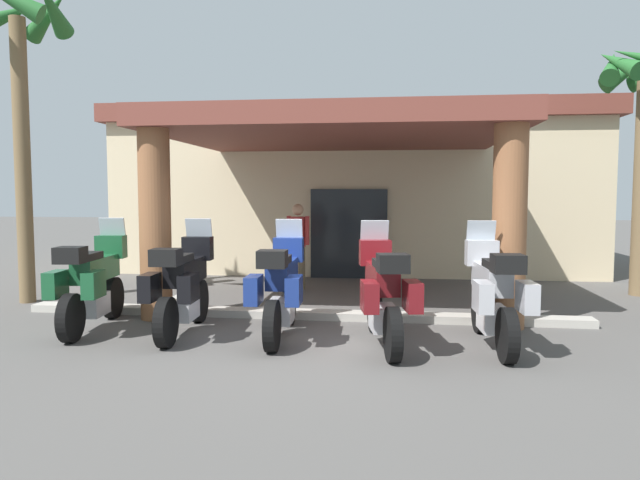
# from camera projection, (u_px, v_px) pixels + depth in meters

# --- Properties ---
(ground_plane) EXTENTS (80.00, 80.00, 0.00)m
(ground_plane) POSITION_uv_depth(u_px,v_px,m) (309.00, 340.00, 8.02)
(ground_plane) COLOR #514F4C
(motel_building) EXTENTS (12.48, 11.35, 4.18)m
(motel_building) POSITION_uv_depth(u_px,v_px,m) (356.00, 188.00, 16.34)
(motel_building) COLOR beige
(motel_building) RESTS_ON ground_plane
(motorcycle_green) EXTENTS (0.78, 2.21, 1.61)m
(motorcycle_green) POSITION_uv_depth(u_px,v_px,m) (92.00, 282.00, 8.56)
(motorcycle_green) COLOR black
(motorcycle_green) RESTS_ON ground_plane
(motorcycle_black) EXTENTS (0.73, 2.21, 1.61)m
(motorcycle_black) POSITION_uv_depth(u_px,v_px,m) (183.00, 285.00, 8.29)
(motorcycle_black) COLOR black
(motorcycle_black) RESTS_ON ground_plane
(motorcycle_blue) EXTENTS (0.72, 2.21, 1.61)m
(motorcycle_blue) POSITION_uv_depth(u_px,v_px,m) (281.00, 287.00, 8.09)
(motorcycle_blue) COLOR black
(motorcycle_blue) RESTS_ON ground_plane
(motorcycle_maroon) EXTENTS (0.88, 2.20, 1.61)m
(motorcycle_maroon) POSITION_uv_depth(u_px,v_px,m) (383.00, 293.00, 7.64)
(motorcycle_maroon) COLOR black
(motorcycle_maroon) RESTS_ON ground_plane
(motorcycle_silver) EXTENTS (0.73, 2.21, 1.61)m
(motorcycle_silver) POSITION_uv_depth(u_px,v_px,m) (494.00, 294.00, 7.59)
(motorcycle_silver) COLOR black
(motorcycle_silver) RESTS_ON ground_plane
(pedestrian) EXTENTS (0.51, 0.32, 1.78)m
(pedestrian) POSITION_uv_depth(u_px,v_px,m) (298.00, 239.00, 12.28)
(pedestrian) COLOR brown
(pedestrian) RESTS_ON ground_plane
(palm_tree_roadside) EXTENTS (1.89, 1.96, 5.77)m
(palm_tree_roadside) POSITION_uv_depth(u_px,v_px,m) (20.00, 60.00, 10.49)
(palm_tree_roadside) COLOR brown
(palm_tree_roadside) RESTS_ON ground_plane
(curb_strip) EXTENTS (9.06, 0.36, 0.12)m
(curb_strip) POSITION_uv_depth(u_px,v_px,m) (298.00, 314.00, 9.43)
(curb_strip) COLOR #ADA89E
(curb_strip) RESTS_ON ground_plane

